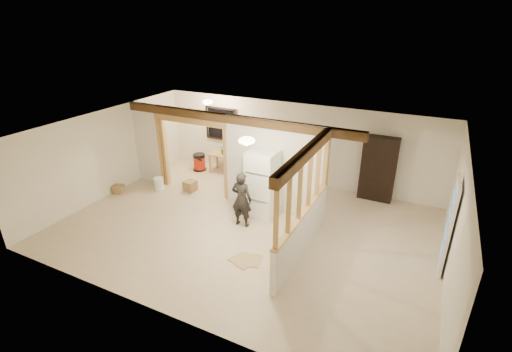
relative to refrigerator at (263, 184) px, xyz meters
The scene contains 30 objects.
floor 1.19m from the refrigerator, 95.58° to the right, with size 9.00×6.50×0.01m, color beige.
ceiling 1.79m from the refrigerator, 95.58° to the right, with size 9.00×6.50×0.01m, color white.
wall_back 2.49m from the refrigerator, 91.77° to the left, with size 9.00×0.01×2.50m, color beige.
wall_front 4.05m from the refrigerator, 91.09° to the right, with size 9.00×0.01×2.50m, color beige.
wall_left 4.66m from the refrigerator, behind, with size 0.01×6.50×2.50m, color beige.
wall_right 4.51m from the refrigerator, 10.03° to the right, with size 0.01×6.50×2.50m, color beige.
partition_left_stub 4.16m from the refrigerator, behind, with size 0.90×0.12×2.50m, color silver.
partition_center 0.56m from the refrigerator, 73.52° to the left, with size 2.80×0.12×2.50m, color silver.
doorway_frame 2.52m from the refrigerator, behind, with size 2.46×0.14×2.20m, color tan.
header_beam_back 1.88m from the refrigerator, 158.80° to the left, with size 7.00×0.18×0.22m, color #52361C.
header_beam_right 2.43m from the refrigerator, 37.81° to the right, with size 0.18×3.30×0.22m, color #52361C.
pony_wall 1.97m from the refrigerator, 37.81° to the right, with size 0.12×3.20×1.00m, color silver.
stud_partition 2.08m from the refrigerator, 37.81° to the right, with size 0.14×3.20×1.32m, color tan.
window_back 3.65m from the refrigerator, 138.26° to the left, with size 1.12×0.10×1.10m, color black.
french_door 4.36m from the refrigerator, ahead, with size 0.12×0.86×2.00m, color white.
ceiling_dome_main 2.05m from the refrigerator, 80.11° to the right, with size 0.36×0.36×0.16m, color #FFEABF.
ceiling_dome_util 3.38m from the refrigerator, 149.50° to the left, with size 0.32×0.32×0.14m, color #FFEABF.
hanging_bulb 2.58m from the refrigerator, 158.51° to the left, with size 0.07×0.07×0.07m, color #FFD88C.
refrigerator is the anchor object (origin of this frame).
woman 0.78m from the refrigerator, 107.55° to the right, with size 0.53×0.35×1.45m, color black.
work_table 3.06m from the refrigerator, 139.06° to the left, with size 1.08×0.54×0.68m, color tan.
potted_plant 2.99m from the refrigerator, 140.25° to the left, with size 0.30×0.26×0.33m, color #2C762D.
shop_vac 3.76m from the refrigerator, 150.84° to the left, with size 0.45×0.45×0.59m, color #AC1D0B.
bookshelf 3.38m from the refrigerator, 41.59° to the left, with size 0.94×0.31×1.88m, color black.
bucket 3.56m from the refrigerator, behind, with size 0.30×0.30×0.38m, color silver.
box_util_a 1.68m from the refrigerator, 147.34° to the left, with size 0.31×0.27×0.27m, color #967349.
box_util_b 2.71m from the refrigerator, behind, with size 0.33×0.33×0.31m, color #967349.
box_front 4.52m from the refrigerator, behind, with size 0.30×0.25×0.25m, color #967349.
floor_panel_near 2.24m from the refrigerator, 72.06° to the right, with size 0.47×0.47×0.02m, color tan.
floor_panel_far 2.29m from the refrigerator, 76.49° to the right, with size 0.52×0.42×0.02m, color tan.
Camera 1 is at (3.77, -7.08, 4.94)m, focal length 26.00 mm.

